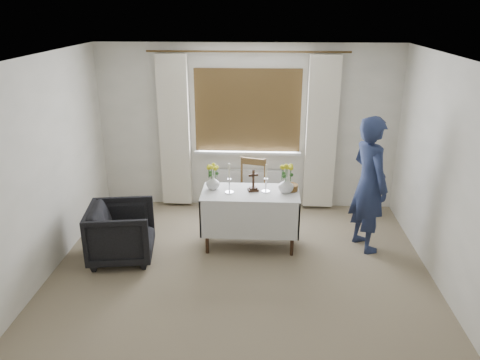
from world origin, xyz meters
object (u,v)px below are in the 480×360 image
(wooden_chair, at_px, (250,191))
(wooden_cross, at_px, (253,180))
(altar_table, at_px, (250,219))
(flower_vase_right, at_px, (286,185))
(flower_vase_left, at_px, (213,182))
(armchair, at_px, (122,232))
(person, at_px, (369,184))

(wooden_chair, xyz_separation_m, wooden_cross, (0.07, -0.76, 0.45))
(altar_table, xyz_separation_m, flower_vase_right, (0.45, 0.01, 0.48))
(flower_vase_left, relative_size, flower_vase_right, 0.90)
(wooden_chair, xyz_separation_m, flower_vase_right, (0.49, -0.79, 0.41))
(wooden_chair, relative_size, armchair, 1.16)
(wooden_chair, height_order, armchair, wooden_chair)
(armchair, relative_size, wooden_cross, 2.73)
(altar_table, height_order, armchair, altar_table)
(wooden_chair, relative_size, flower_vase_right, 4.42)
(person, xyz_separation_m, wooden_cross, (-1.46, -0.01, 0.03))
(flower_vase_left, bearing_deg, flower_vase_right, -3.97)
(armchair, xyz_separation_m, person, (3.08, 0.47, 0.52))
(person, xyz_separation_m, flower_vase_right, (-1.05, -0.04, -0.01))
(wooden_chair, distance_m, person, 1.76)
(wooden_cross, height_order, flower_vase_left, wooden_cross)
(armchair, height_order, flower_vase_right, flower_vase_right)
(wooden_chair, distance_m, wooden_cross, 0.89)
(flower_vase_right, bearing_deg, person, 2.00)
(person, height_order, flower_vase_left, person)
(wooden_cross, relative_size, flower_vase_right, 1.39)
(wooden_cross, bearing_deg, altar_table, -149.29)
(wooden_chair, bearing_deg, wooden_cross, -69.48)
(altar_table, relative_size, armchair, 1.59)
(altar_table, height_order, wooden_chair, wooden_chair)
(flower_vase_right, bearing_deg, wooden_chair, 121.61)
(altar_table, distance_m, wooden_chair, 0.80)
(person, relative_size, wooden_cross, 6.15)
(altar_table, bearing_deg, flower_vase_right, 1.17)
(armchair, height_order, wooden_cross, wooden_cross)
(altar_table, bearing_deg, armchair, -165.07)
(altar_table, bearing_deg, person, 1.75)
(wooden_cross, relative_size, flower_vase_left, 1.56)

